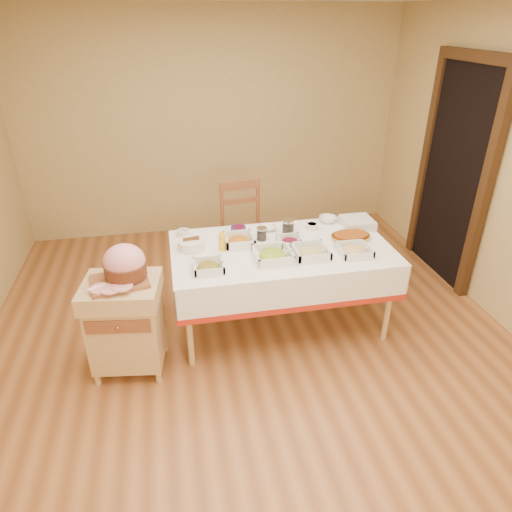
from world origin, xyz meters
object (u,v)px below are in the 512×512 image
(bread_basket, at_px, (191,244))
(plate_stack, at_px, (357,223))
(dining_table, at_px, (281,264))
(preserve_jar_left, at_px, (262,234))
(preserve_jar_right, at_px, (288,228))
(ham_on_board, at_px, (124,266))
(brass_platter, at_px, (351,236))
(dining_chair, at_px, (245,230))
(butcher_cart, at_px, (126,321))
(mustard_bottle, at_px, (222,241))

(bread_basket, distance_m, plate_stack, 1.52)
(plate_stack, bearing_deg, dining_table, -161.65)
(preserve_jar_left, xyz_separation_m, preserve_jar_right, (0.25, 0.07, 0.01))
(ham_on_board, height_order, brass_platter, ham_on_board)
(dining_chair, distance_m, plate_stack, 1.17)
(preserve_jar_left, distance_m, preserve_jar_right, 0.26)
(plate_stack, bearing_deg, butcher_cart, -163.43)
(bread_basket, bearing_deg, mustard_bottle, -15.61)
(mustard_bottle, bearing_deg, brass_platter, -0.22)
(ham_on_board, bearing_deg, plate_stack, 16.03)
(preserve_jar_right, distance_m, mustard_bottle, 0.64)
(preserve_jar_right, distance_m, brass_platter, 0.55)
(butcher_cart, distance_m, ham_on_board, 0.46)
(preserve_jar_left, relative_size, mustard_bottle, 0.63)
(ham_on_board, height_order, mustard_bottle, ham_on_board)
(dining_table, bearing_deg, ham_on_board, -165.45)
(bread_basket, bearing_deg, preserve_jar_left, 5.36)
(preserve_jar_right, bearing_deg, dining_table, -116.96)
(preserve_jar_right, bearing_deg, bread_basket, -171.69)
(preserve_jar_left, bearing_deg, butcher_cart, -155.56)
(dining_chair, distance_m, brass_platter, 1.19)
(dining_chair, distance_m, ham_on_board, 1.68)
(dining_table, bearing_deg, bread_basket, 171.40)
(dining_chair, height_order, brass_platter, dining_chair)
(ham_on_board, height_order, bread_basket, ham_on_board)
(dining_chair, xyz_separation_m, preserve_jar_right, (0.27, -0.67, 0.31))
(ham_on_board, distance_m, preserve_jar_right, 1.47)
(butcher_cart, xyz_separation_m, plate_stack, (2.06, 0.61, 0.36))
(butcher_cart, relative_size, bread_basket, 3.50)
(dining_table, height_order, ham_on_board, ham_on_board)
(butcher_cart, xyz_separation_m, brass_platter, (1.91, 0.39, 0.34))
(mustard_bottle, height_order, plate_stack, mustard_bottle)
(dining_chair, distance_m, preserve_jar_left, 0.80)
(preserve_jar_right, height_order, plate_stack, preserve_jar_right)
(dining_table, xyz_separation_m, dining_chair, (-0.15, 0.91, -0.08))
(butcher_cart, distance_m, brass_platter, 1.98)
(preserve_jar_right, bearing_deg, plate_stack, 1.86)
(bread_basket, xyz_separation_m, plate_stack, (1.51, 0.15, -0.00))
(mustard_bottle, bearing_deg, dining_chair, 68.56)
(dining_table, bearing_deg, brass_platter, 3.51)
(butcher_cart, xyz_separation_m, preserve_jar_left, (1.15, 0.52, 0.37))
(mustard_bottle, relative_size, bread_basket, 0.81)
(plate_stack, bearing_deg, bread_basket, -174.47)
(ham_on_board, relative_size, bread_basket, 1.90)
(butcher_cart, bearing_deg, bread_basket, 40.43)
(dining_table, distance_m, bread_basket, 0.77)
(butcher_cart, distance_m, mustard_bottle, 0.97)
(butcher_cart, bearing_deg, preserve_jar_right, 22.86)
(preserve_jar_left, bearing_deg, dining_table, -51.86)
(preserve_jar_right, height_order, mustard_bottle, mustard_bottle)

